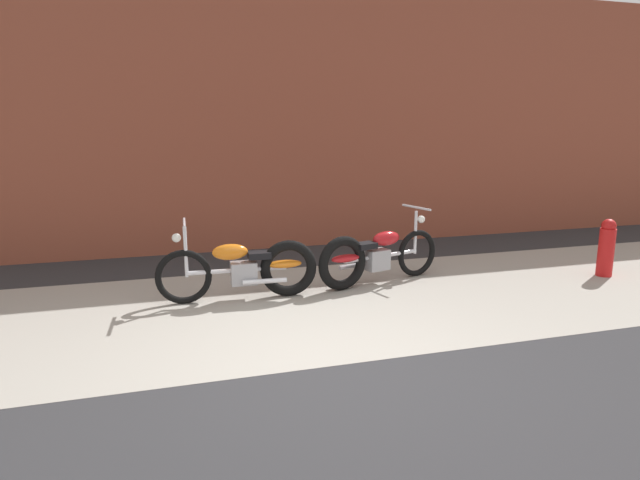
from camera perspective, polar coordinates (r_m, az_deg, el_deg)
name	(u,v)px	position (r m, az deg, el deg)	size (l,w,h in m)	color
ground_plane	(329,367)	(5.09, 0.96, -13.10)	(80.00, 80.00, 0.00)	#2D2D30
sidewalk_slab	(286,306)	(6.65, -3.62, -6.94)	(36.00, 3.50, 0.01)	#9E998E
brick_building_wall	(238,118)	(9.69, -8.53, 12.48)	(36.00, 0.50, 4.54)	brown
motorcycle_orange	(250,268)	(6.88, -7.34, -2.94)	(2.01, 0.58, 1.03)	black
motorcycle_red	(372,256)	(7.48, 5.47, -1.69)	(1.96, 0.78, 1.03)	black
fire_hydrant	(606,247)	(8.88, 27.74, -0.68)	(0.22, 0.22, 0.84)	red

